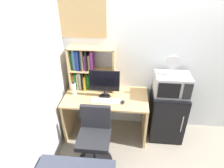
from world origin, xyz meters
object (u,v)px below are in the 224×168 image
Objects in this scene: microwave at (172,85)px; wall_corkboard at (83,19)px; water_bottle at (74,89)px; desk_fan at (173,64)px; keyboard at (105,101)px; computer_mouse at (123,102)px; mini_fridge at (167,115)px; hutch_bookshelf at (86,68)px; monitor at (104,82)px; desk_chair at (95,140)px.

microwave is 0.75× the size of wall_corkboard.
water_bottle is 0.72× the size of desk_fan.
computer_mouse is (0.26, -0.01, 0.01)m from keyboard.
microwave is at bearing -10.67° from wall_corkboard.
water_bottle reaches higher than mini_fridge.
desk_fan is 1.44m from wall_corkboard.
wall_corkboard is (-0.37, 0.46, 1.09)m from keyboard.
wall_corkboard is at bearing 168.77° from desk_fan.
hutch_bookshelf reaches higher than monitor.
hutch_bookshelf is at bearing 144.11° from monitor.
keyboard is 1.11m from desk_fan.
microwave is at bearing 31.33° from desk_chair.
monitor is at bearing -175.68° from desk_fan.
mini_fridge is at bearing 17.01° from computer_mouse.
mini_fridge is at bearing 11.91° from keyboard.
keyboard is 4.82× the size of computer_mouse.
mini_fridge is (1.33, -0.16, -0.72)m from hutch_bookshelf.
microwave is 0.58× the size of desk_chair.
wall_corkboard is at bearing 99.88° from hutch_bookshelf.
water_bottle is (-0.16, -0.21, -0.27)m from hutch_bookshelf.
keyboard is at bearing -167.92° from microwave.
keyboard is 1.24m from wall_corkboard.
desk_chair is at bearing -72.65° from hutch_bookshelf.
computer_mouse is 0.30× the size of desk_fan.
water_bottle is (-0.52, 0.16, 0.09)m from keyboard.
mini_fridge is 0.91m from desk_fan.
wall_corkboard reaches higher than water_bottle.
hutch_bookshelf is at bearing 173.22° from microwave.
monitor reaches higher than water_bottle.
hutch_bookshelf is 0.42m from monitor.
keyboard is 0.53× the size of mini_fridge.
keyboard is at bearing -16.93° from water_bottle.
desk_fan is (1.46, 0.05, 0.46)m from water_bottle.
hutch_bookshelf is at bearing 133.91° from keyboard.
microwave is at bearing 8.90° from desk_fan.
keyboard is 1.45× the size of desk_fan.
computer_mouse is 0.68m from desk_chair.
water_bottle reaches higher than keyboard.
keyboard is 0.55m from water_bottle.
desk_fan is (-0.04, -0.00, 0.91)m from mini_fridge.
monitor is at bearing 101.21° from keyboard.
water_bottle reaches higher than computer_mouse.
wall_corkboard is (-0.63, 0.48, 1.08)m from computer_mouse.
water_bottle is 1.50m from microwave.
desk_fan reaches higher than water_bottle.
microwave is at bearing -6.78° from hutch_bookshelf.
mini_fridge is at bearing -10.79° from wall_corkboard.
wall_corkboard is at bearing 128.65° from keyboard.
monitor is 2.08× the size of water_bottle.
water_bottle is 0.25× the size of desk_chair.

